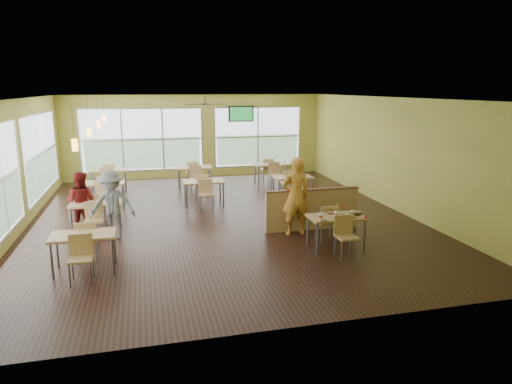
{
  "coord_description": "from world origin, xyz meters",
  "views": [
    {
      "loc": [
        -1.99,
        -11.82,
        3.48
      ],
      "look_at": [
        0.62,
        -1.32,
        0.98
      ],
      "focal_mm": 32.0,
      "sensor_mm": 36.0,
      "label": 1
    }
  ],
  "objects_px": {
    "main_table": "(336,221)",
    "man_plaid": "(295,196)",
    "food_basket": "(356,213)",
    "half_wall_divider": "(312,209)"
  },
  "relations": [
    {
      "from": "half_wall_divider",
      "to": "food_basket",
      "type": "distance_m",
      "value": 1.53
    },
    {
      "from": "main_table",
      "to": "man_plaid",
      "type": "relative_size",
      "value": 0.8
    },
    {
      "from": "main_table",
      "to": "man_plaid",
      "type": "height_order",
      "value": "man_plaid"
    },
    {
      "from": "half_wall_divider",
      "to": "man_plaid",
      "type": "distance_m",
      "value": 0.73
    },
    {
      "from": "main_table",
      "to": "food_basket",
      "type": "distance_m",
      "value": 0.49
    },
    {
      "from": "main_table",
      "to": "half_wall_divider",
      "type": "height_order",
      "value": "half_wall_divider"
    },
    {
      "from": "food_basket",
      "to": "half_wall_divider",
      "type": "bearing_deg",
      "value": 108.09
    },
    {
      "from": "half_wall_divider",
      "to": "man_plaid",
      "type": "xyz_separation_m",
      "value": [
        -0.54,
        -0.26,
        0.42
      ]
    },
    {
      "from": "half_wall_divider",
      "to": "man_plaid",
      "type": "height_order",
      "value": "man_plaid"
    },
    {
      "from": "main_table",
      "to": "man_plaid",
      "type": "distance_m",
      "value": 1.34
    }
  ]
}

